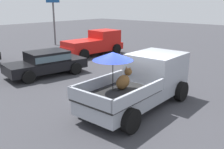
{
  "coord_description": "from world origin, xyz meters",
  "views": [
    {
      "loc": [
        -7.4,
        -5.27,
        3.87
      ],
      "look_at": [
        -0.07,
        1.19,
        1.1
      ],
      "focal_mm": 40.74,
      "sensor_mm": 36.0,
      "label": 1
    }
  ],
  "objects_px": {
    "pickup_truck_red": "(95,43)",
    "motel_sign": "(53,8)",
    "parked_sedan_near": "(46,62)",
    "pickup_truck_main": "(143,80)"
  },
  "relations": [
    {
      "from": "parked_sedan_near",
      "to": "pickup_truck_main",
      "type": "bearing_deg",
      "value": 99.67
    },
    {
      "from": "pickup_truck_red",
      "to": "parked_sedan_near",
      "type": "bearing_deg",
      "value": -155.09
    },
    {
      "from": "pickup_truck_main",
      "to": "motel_sign",
      "type": "xyz_separation_m",
      "value": [
        6.58,
        14.58,
        2.4
      ]
    },
    {
      "from": "motel_sign",
      "to": "pickup_truck_main",
      "type": "bearing_deg",
      "value": -114.3
    },
    {
      "from": "pickup_truck_red",
      "to": "parked_sedan_near",
      "type": "height_order",
      "value": "pickup_truck_red"
    },
    {
      "from": "pickup_truck_red",
      "to": "motel_sign",
      "type": "height_order",
      "value": "motel_sign"
    },
    {
      "from": "pickup_truck_main",
      "to": "parked_sedan_near",
      "type": "relative_size",
      "value": 1.12
    },
    {
      "from": "parked_sedan_near",
      "to": "motel_sign",
      "type": "height_order",
      "value": "motel_sign"
    },
    {
      "from": "parked_sedan_near",
      "to": "motel_sign",
      "type": "bearing_deg",
      "value": -119.43
    },
    {
      "from": "parked_sedan_near",
      "to": "pickup_truck_red",
      "type": "bearing_deg",
      "value": -150.67
    }
  ]
}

